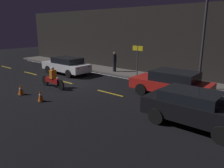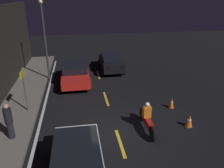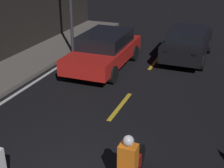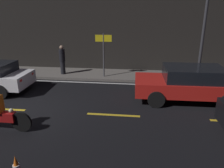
{
  "view_description": "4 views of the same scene",
  "coord_description": "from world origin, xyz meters",
  "px_view_note": "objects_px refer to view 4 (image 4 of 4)",
  "views": [
    {
      "loc": [
        11.7,
        -9.55,
        3.88
      ],
      "look_at": [
        4.04,
        -0.44,
        0.75
      ],
      "focal_mm": 35.0,
      "sensor_mm": 36.0,
      "label": 1
    },
    {
      "loc": [
        -8.74,
        1.67,
        6.05
      ],
      "look_at": [
        3.74,
        -0.42,
        0.87
      ],
      "focal_mm": 35.0,
      "sensor_mm": 36.0,
      "label": 2
    },
    {
      "loc": [
        -4.88,
        -3.03,
        4.73
      ],
      "look_at": [
        2.81,
        0.01,
        1.07
      ],
      "focal_mm": 50.0,
      "sensor_mm": 36.0,
      "label": 3
    },
    {
      "loc": [
        4.31,
        -7.36,
        3.74
      ],
      "look_at": [
        3.42,
        0.29,
        1.13
      ],
      "focal_mm": 35.0,
      "sensor_mm": 36.0,
      "label": 4
    }
  ],
  "objects_px": {
    "taxi_red": "(189,83)",
    "traffic_cone_mid": "(17,168)",
    "pedestrian": "(62,60)",
    "street_lamp": "(205,21)",
    "shop_sign": "(104,47)"
  },
  "relations": [
    {
      "from": "taxi_red",
      "to": "shop_sign",
      "type": "bearing_deg",
      "value": -33.67
    },
    {
      "from": "taxi_red",
      "to": "pedestrian",
      "type": "xyz_separation_m",
      "value": [
        -6.59,
        2.89,
        0.21
      ]
    },
    {
      "from": "traffic_cone_mid",
      "to": "shop_sign",
      "type": "distance_m",
      "value": 8.19
    },
    {
      "from": "taxi_red",
      "to": "shop_sign",
      "type": "height_order",
      "value": "shop_sign"
    },
    {
      "from": "traffic_cone_mid",
      "to": "shop_sign",
      "type": "relative_size",
      "value": 0.27
    },
    {
      "from": "shop_sign",
      "to": "traffic_cone_mid",
      "type": "bearing_deg",
      "value": -95.7
    },
    {
      "from": "traffic_cone_mid",
      "to": "pedestrian",
      "type": "distance_m",
      "value": 8.45
    },
    {
      "from": "taxi_red",
      "to": "street_lamp",
      "type": "height_order",
      "value": "street_lamp"
    },
    {
      "from": "shop_sign",
      "to": "taxi_red",
      "type": "bearing_deg",
      "value": -32.77
    },
    {
      "from": "traffic_cone_mid",
      "to": "taxi_red",
      "type": "bearing_deg",
      "value": 47.61
    },
    {
      "from": "taxi_red",
      "to": "shop_sign",
      "type": "distance_m",
      "value": 4.99
    },
    {
      "from": "traffic_cone_mid",
      "to": "street_lamp",
      "type": "xyz_separation_m",
      "value": [
        5.77,
        7.34,
        2.92
      ]
    },
    {
      "from": "pedestrian",
      "to": "street_lamp",
      "type": "height_order",
      "value": "street_lamp"
    },
    {
      "from": "taxi_red",
      "to": "traffic_cone_mid",
      "type": "bearing_deg",
      "value": 46.71
    },
    {
      "from": "taxi_red",
      "to": "street_lamp",
      "type": "xyz_separation_m",
      "value": [
        0.87,
        1.97,
        2.44
      ]
    }
  ]
}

